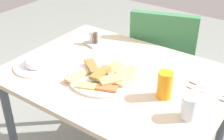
% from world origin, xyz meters
% --- Properties ---
extents(dining_table, '(1.06, 0.79, 0.75)m').
position_xyz_m(dining_table, '(0.00, 0.00, 0.66)').
color(dining_table, beige).
rests_on(dining_table, ground_plane).
extents(dining_chair, '(0.53, 0.53, 0.91)m').
position_xyz_m(dining_chair, '(-0.03, 0.59, 0.52)').
color(dining_chair, '#377947').
rests_on(dining_chair, ground_plane).
extents(pide_platter, '(0.34, 0.34, 0.05)m').
position_xyz_m(pide_platter, '(-0.03, -0.07, 0.76)').
color(pide_platter, white).
rests_on(pide_platter, dining_table).
extents(salad_plate_greens, '(0.23, 0.23, 0.06)m').
position_xyz_m(salad_plate_greens, '(-0.37, -0.18, 0.77)').
color(salad_plate_greens, white).
rests_on(salad_plate_greens, dining_table).
extents(soda_can, '(0.08, 0.08, 0.12)m').
position_xyz_m(soda_can, '(0.27, -0.04, 0.81)').
color(soda_can, orange).
rests_on(soda_can, dining_table).
extents(drinking_glass, '(0.07, 0.07, 0.10)m').
position_xyz_m(drinking_glass, '(0.41, -0.11, 0.80)').
color(drinking_glass, silver).
rests_on(drinking_glass, dining_table).
extents(paper_napkin, '(0.14, 0.14, 0.00)m').
position_xyz_m(paper_napkin, '(0.42, 0.11, 0.75)').
color(paper_napkin, white).
rests_on(paper_napkin, dining_table).
extents(fork, '(0.18, 0.03, 0.00)m').
position_xyz_m(fork, '(0.42, 0.09, 0.76)').
color(fork, silver).
rests_on(fork, paper_napkin).
extents(spoon, '(0.20, 0.05, 0.00)m').
position_xyz_m(spoon, '(0.42, 0.12, 0.76)').
color(spoon, silver).
rests_on(spoon, paper_napkin).
extents(condiment_caddy, '(0.11, 0.11, 0.08)m').
position_xyz_m(condiment_caddy, '(-0.30, 0.19, 0.78)').
color(condiment_caddy, '#B2B2B7').
rests_on(condiment_caddy, dining_table).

